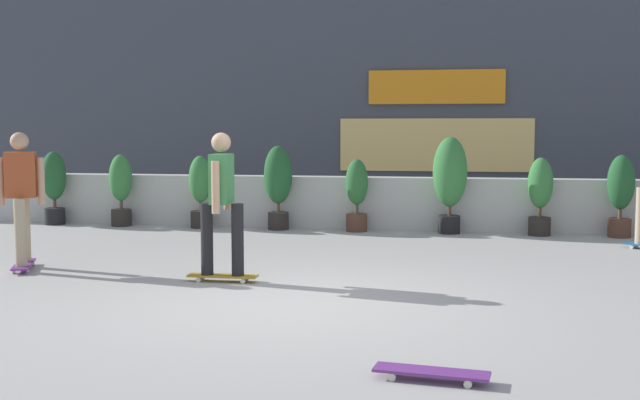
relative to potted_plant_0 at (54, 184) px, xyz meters
name	(u,v)px	position (x,y,z in m)	size (l,w,h in m)	color
ground_plane	(294,303)	(5.60, -5.55, -0.75)	(48.00, 48.00, 0.00)	#B2AFA8
planter_wall	(364,203)	(5.60, 0.45, -0.30)	(18.00, 0.40, 0.90)	beige
building_backdrop	(386,60)	(5.61, 4.45, 2.50)	(20.00, 2.08, 6.50)	#424751
potted_plant_0	(54,184)	(0.00, 0.00, 0.00)	(0.43, 0.43, 1.33)	black
potted_plant_1	(121,187)	(1.28, 0.00, -0.04)	(0.41, 0.41, 1.28)	#2D2823
potted_plant_2	(200,188)	(2.77, 0.00, -0.05)	(0.40, 0.40, 1.27)	#2D2823
potted_plant_3	(278,181)	(4.17, 0.00, 0.09)	(0.49, 0.49, 1.45)	#2D2823
potted_plant_4	(357,193)	(5.53, 0.00, -0.09)	(0.38, 0.38, 1.23)	brown
potted_plant_5	(450,177)	(7.08, 0.00, 0.20)	(0.57, 0.57, 1.61)	black
potted_plant_6	(540,193)	(8.54, 0.00, -0.05)	(0.40, 0.40, 1.27)	#2D2823
potted_plant_7	(621,191)	(9.78, 0.00, -0.01)	(0.43, 0.43, 1.32)	brown
skater_foreground	(222,200)	(4.58, -4.63, 0.20)	(0.80, 0.56, 1.70)	#BF8C26
skater_by_wall_left	(21,194)	(1.92, -4.31, 0.20)	(0.52, 0.81, 1.70)	#72338C
skateboard_near_camera	(431,372)	(7.04, -7.78, -0.68)	(0.82, 0.30, 0.08)	#72338C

